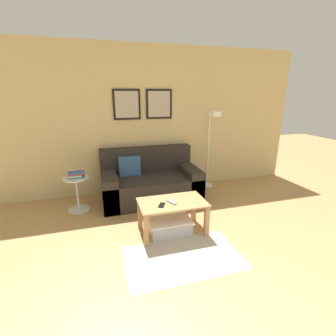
{
  "coord_description": "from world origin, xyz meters",
  "views": [
    {
      "loc": [
        -0.96,
        -0.8,
        1.76
      ],
      "look_at": [
        -0.13,
        2.03,
        0.85
      ],
      "focal_mm": 26.0,
      "sensor_mm": 36.0,
      "label": 1
    }
  ],
  "objects_px": {
    "couch": "(150,182)",
    "coffee_table": "(172,208)",
    "floor_lamp": "(212,137)",
    "storage_bin": "(169,225)",
    "side_table": "(77,191)",
    "remote_control": "(172,202)",
    "cell_phone": "(162,205)",
    "book_stack": "(76,175)"
  },
  "relations": [
    {
      "from": "floor_lamp",
      "to": "side_table",
      "type": "distance_m",
      "value": 2.48
    },
    {
      "from": "storage_bin",
      "to": "book_stack",
      "type": "height_order",
      "value": "book_stack"
    },
    {
      "from": "coffee_table",
      "to": "cell_phone",
      "type": "height_order",
      "value": "cell_phone"
    },
    {
      "from": "storage_bin",
      "to": "side_table",
      "type": "relative_size",
      "value": 1.02
    },
    {
      "from": "side_table",
      "to": "book_stack",
      "type": "xyz_separation_m",
      "value": [
        0.01,
        0.01,
        0.26
      ]
    },
    {
      "from": "side_table",
      "to": "remote_control",
      "type": "bearing_deg",
      "value": -41.17
    },
    {
      "from": "floor_lamp",
      "to": "book_stack",
      "type": "relative_size",
      "value": 5.81
    },
    {
      "from": "floor_lamp",
      "to": "storage_bin",
      "type": "bearing_deg",
      "value": -133.31
    },
    {
      "from": "book_stack",
      "to": "remote_control",
      "type": "distance_m",
      "value": 1.6
    },
    {
      "from": "floor_lamp",
      "to": "remote_control",
      "type": "height_order",
      "value": "floor_lamp"
    },
    {
      "from": "coffee_table",
      "to": "floor_lamp",
      "type": "bearing_deg",
      "value": 48.02
    },
    {
      "from": "storage_bin",
      "to": "book_stack",
      "type": "xyz_separation_m",
      "value": [
        -1.17,
        1.01,
        0.48
      ]
    },
    {
      "from": "side_table",
      "to": "remote_control",
      "type": "relative_size",
      "value": 3.59
    },
    {
      "from": "couch",
      "to": "side_table",
      "type": "xyz_separation_m",
      "value": [
        -1.17,
        -0.14,
        0.04
      ]
    },
    {
      "from": "book_stack",
      "to": "cell_phone",
      "type": "bearing_deg",
      "value": -46.1
    },
    {
      "from": "coffee_table",
      "to": "side_table",
      "type": "distance_m",
      "value": 1.58
    },
    {
      "from": "floor_lamp",
      "to": "remote_control",
      "type": "relative_size",
      "value": 9.73
    },
    {
      "from": "floor_lamp",
      "to": "side_table",
      "type": "xyz_separation_m",
      "value": [
        -2.37,
        -0.27,
        -0.67
      ]
    },
    {
      "from": "coffee_table",
      "to": "floor_lamp",
      "type": "relative_size",
      "value": 0.59
    },
    {
      "from": "remote_control",
      "to": "cell_phone",
      "type": "xyz_separation_m",
      "value": [
        -0.14,
        -0.04,
        -0.01
      ]
    },
    {
      "from": "couch",
      "to": "remote_control",
      "type": "relative_size",
      "value": 10.78
    },
    {
      "from": "coffee_table",
      "to": "remote_control",
      "type": "height_order",
      "value": "remote_control"
    },
    {
      "from": "coffee_table",
      "to": "storage_bin",
      "type": "relative_size",
      "value": 1.56
    },
    {
      "from": "floor_lamp",
      "to": "cell_phone",
      "type": "xyz_separation_m",
      "value": [
        -1.31,
        -1.35,
        -0.56
      ]
    },
    {
      "from": "cell_phone",
      "to": "remote_control",
      "type": "bearing_deg",
      "value": 41.54
    },
    {
      "from": "coffee_table",
      "to": "storage_bin",
      "type": "xyz_separation_m",
      "value": [
        -0.04,
        0.02,
        -0.25
      ]
    },
    {
      "from": "couch",
      "to": "coffee_table",
      "type": "xyz_separation_m",
      "value": [
        0.05,
        -1.15,
        0.05
      ]
    },
    {
      "from": "side_table",
      "to": "cell_phone",
      "type": "relative_size",
      "value": 3.85
    },
    {
      "from": "remote_control",
      "to": "couch",
      "type": "bearing_deg",
      "value": 65.09
    },
    {
      "from": "side_table",
      "to": "cell_phone",
      "type": "distance_m",
      "value": 1.52
    },
    {
      "from": "book_stack",
      "to": "side_table",
      "type": "bearing_deg",
      "value": -129.46
    },
    {
      "from": "storage_bin",
      "to": "floor_lamp",
      "type": "bearing_deg",
      "value": 46.69
    },
    {
      "from": "coffee_table",
      "to": "cell_phone",
      "type": "distance_m",
      "value": 0.2
    },
    {
      "from": "couch",
      "to": "coffee_table",
      "type": "relative_size",
      "value": 1.89
    },
    {
      "from": "couch",
      "to": "book_stack",
      "type": "distance_m",
      "value": 1.2
    },
    {
      "from": "couch",
      "to": "cell_phone",
      "type": "bearing_deg",
      "value": -95.11
    },
    {
      "from": "coffee_table",
      "to": "couch",
      "type": "bearing_deg",
      "value": 92.36
    },
    {
      "from": "cell_phone",
      "to": "coffee_table",
      "type": "bearing_deg",
      "value": 50.35
    },
    {
      "from": "couch",
      "to": "side_table",
      "type": "relative_size",
      "value": 3.0
    },
    {
      "from": "couch",
      "to": "storage_bin",
      "type": "bearing_deg",
      "value": -89.49
    },
    {
      "from": "coffee_table",
      "to": "side_table",
      "type": "bearing_deg",
      "value": 140.18
    },
    {
      "from": "storage_bin",
      "to": "remote_control",
      "type": "relative_size",
      "value": 3.66
    }
  ]
}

